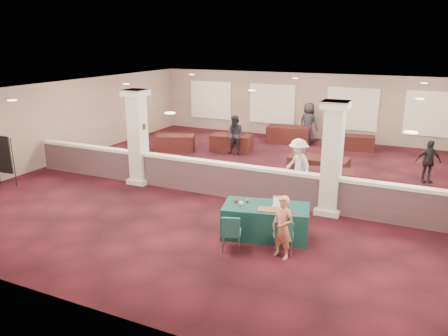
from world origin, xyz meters
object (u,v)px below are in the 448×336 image
at_px(far_table_front_left, 175,143).
at_px(attendee_b, 298,165).
at_px(attendee_a, 236,135).
at_px(attendee_c, 428,161).
at_px(conf_chair_side, 231,230).
at_px(far_table_back_right, 356,143).
at_px(conf_chair_main, 284,234).
at_px(near_table, 266,221).
at_px(far_table_front_center, 318,169).
at_px(far_table_back_center, 288,135).
at_px(far_table_front_right, 325,181).
at_px(far_table_back_left, 231,143).
at_px(attendee_d, 308,123).
at_px(woman, 283,227).

bearing_deg(far_table_front_left, attendee_b, -24.62).
height_order(attendee_a, attendee_c, attendee_a).
bearing_deg(conf_chair_side, attendee_c, 42.04).
xyz_separation_m(conf_chair_side, far_table_back_right, (1.07, 11.33, -0.20)).
xyz_separation_m(conf_chair_main, far_table_front_left, (-7.39, 7.44, -0.16)).
distance_m(near_table, far_table_front_left, 9.44).
relative_size(far_table_front_left, far_table_front_center, 0.85).
distance_m(conf_chair_side, far_table_back_center, 11.52).
bearing_deg(far_table_front_right, near_table, -98.60).
distance_m(far_table_front_left, attendee_c, 10.26).
relative_size(far_table_back_left, far_table_back_center, 0.88).
bearing_deg(attendee_d, attendee_a, 75.73).
height_order(far_table_back_right, attendee_a, attendee_a).
relative_size(woman, attendee_c, 0.98).
bearing_deg(far_table_back_right, attendee_d, 167.87).
distance_m(conf_chair_side, far_table_front_left, 9.97).
height_order(far_table_front_right, attendee_a, attendee_a).
xyz_separation_m(conf_chair_main, far_table_back_right, (-0.10, 10.98, -0.19)).
bearing_deg(far_table_back_left, attendee_b, -43.61).
distance_m(near_table, far_table_front_right, 4.06).
relative_size(conf_chair_side, attendee_d, 0.46).
height_order(conf_chair_main, attendee_d, attendee_d).
height_order(far_table_front_right, attendee_d, attendee_d).
relative_size(conf_chair_side, attendee_a, 0.52).
xyz_separation_m(far_table_front_center, far_table_back_left, (-4.50, 2.52, -0.05)).
relative_size(woman, far_table_back_right, 0.92).
bearing_deg(conf_chair_main, near_table, 118.70).
bearing_deg(far_table_back_right, far_table_back_left, -153.03).
xyz_separation_m(far_table_front_left, attendee_b, (6.44, -2.95, 0.52)).
height_order(far_table_back_left, far_table_back_right, far_table_back_left).
height_order(far_table_front_right, far_table_back_center, far_table_back_center).
bearing_deg(far_table_front_right, attendee_a, 145.64).
height_order(far_table_front_left, far_table_back_center, far_table_back_center).
height_order(near_table, attendee_b, attendee_b).
bearing_deg(conf_chair_side, far_table_front_center, 64.88).
bearing_deg(far_table_front_right, conf_chair_main, -88.78).
bearing_deg(attendee_b, far_table_front_right, 57.05).
relative_size(far_table_front_left, attendee_a, 1.00).
bearing_deg(far_table_front_left, attendee_c, -1.10).
bearing_deg(far_table_back_center, far_table_back_left, -126.29).
bearing_deg(far_table_front_left, far_table_back_left, 23.69).
xyz_separation_m(far_table_front_center, far_table_back_center, (-2.63, 5.07, -0.00)).
xyz_separation_m(far_table_back_left, far_table_back_center, (1.87, 2.54, 0.05)).
distance_m(far_table_back_left, attendee_d, 4.10).
bearing_deg(attendee_d, attendee_c, 158.48).
height_order(attendee_a, attendee_d, attendee_d).
xyz_separation_m(woman, far_table_front_left, (-7.39, 7.55, -0.39)).
bearing_deg(far_table_front_right, far_table_back_center, 116.80).
xyz_separation_m(far_table_front_center, attendee_b, (-0.35, -1.43, 0.46)).
bearing_deg(far_table_front_left, far_table_front_center, -12.60).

